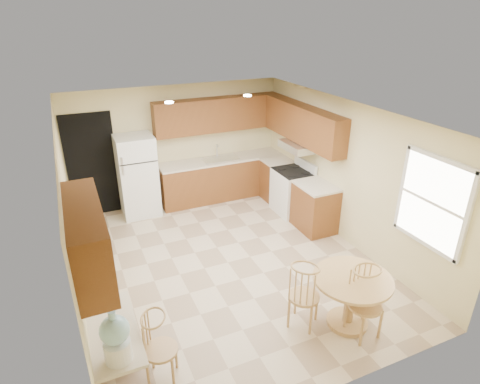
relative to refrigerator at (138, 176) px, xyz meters
name	(u,v)px	position (x,y,z in m)	size (l,w,h in m)	color
floor	(228,262)	(0.95, -2.40, -0.82)	(5.50, 5.50, 0.00)	#C7B090
ceiling	(226,115)	(0.95, -2.40, 1.68)	(4.50, 5.50, 0.02)	white
wall_back	(177,145)	(0.95, 0.35, 0.43)	(4.50, 0.02, 2.50)	beige
wall_front	(334,303)	(0.95, -5.15, 0.43)	(4.50, 0.02, 2.50)	beige
wall_left	(71,223)	(-1.30, -2.40, 0.43)	(0.02, 5.50, 2.50)	beige
wall_right	(346,173)	(3.20, -2.40, 0.43)	(0.02, 5.50, 2.50)	beige
doorway	(92,166)	(-0.80, 0.34, 0.23)	(0.90, 0.02, 2.10)	black
base_cab_back	(222,179)	(1.83, 0.05, -0.39)	(2.75, 0.60, 0.87)	brown
counter_back	(222,160)	(1.83, 0.05, 0.07)	(2.75, 0.63, 0.04)	beige
base_cab_right_a	(277,181)	(2.90, -0.54, -0.39)	(0.60, 0.59, 0.87)	brown
counter_right_a	(278,161)	(2.90, -0.54, 0.07)	(0.63, 0.59, 0.04)	beige
base_cab_right_b	(315,208)	(2.90, -2.00, -0.39)	(0.60, 0.80, 0.87)	brown
counter_right_b	(317,186)	(2.90, -2.00, 0.07)	(0.63, 0.80, 0.04)	beige
upper_cab_back	(218,114)	(1.83, 0.19, 1.03)	(2.75, 0.33, 0.70)	brown
upper_cab_right	(303,124)	(3.04, -1.19, 1.03)	(0.33, 2.42, 0.70)	brown
upper_cab_left	(88,239)	(-1.13, -4.00, 1.03)	(0.33, 1.40, 0.70)	brown
sink	(220,159)	(1.80, 0.05, 0.09)	(0.78, 0.44, 0.01)	silver
range_hood	(298,146)	(2.95, -1.22, 0.60)	(0.50, 0.76, 0.14)	silver
desk_pedestal	(113,335)	(-1.05, -3.72, -0.46)	(0.48, 0.42, 0.72)	brown
desk_top	(113,331)	(-1.05, -4.10, -0.07)	(0.50, 1.20, 0.04)	beige
window	(433,202)	(3.18, -4.25, 0.68)	(0.06, 1.12, 1.30)	white
can_light_a	(169,102)	(0.45, -1.20, 1.66)	(0.14, 0.14, 0.02)	white
can_light_b	(247,95)	(1.85, -1.20, 1.66)	(0.14, 0.14, 0.02)	white
refrigerator	(138,176)	(0.00, 0.00, 0.00)	(0.73, 0.71, 1.65)	white
stove	(292,191)	(2.88, -1.22, -0.36)	(0.65, 0.76, 1.09)	white
dining_table	(351,294)	(1.87, -4.37, -0.34)	(1.01, 1.01, 0.75)	tan
chair_table_a	(308,293)	(1.32, -4.21, -0.26)	(0.41, 0.51, 0.93)	tan
chair_table_b	(371,302)	(1.92, -4.69, -0.24)	(0.43, 0.43, 0.97)	tan
chair_desk	(162,347)	(-0.60, -4.30, -0.29)	(0.38, 0.50, 0.87)	tan
water_crock	(116,338)	(-1.05, -4.52, 0.21)	(0.28, 0.28, 0.58)	white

